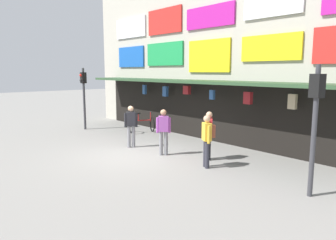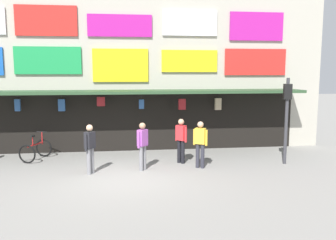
{
  "view_description": "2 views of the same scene",
  "coord_description": "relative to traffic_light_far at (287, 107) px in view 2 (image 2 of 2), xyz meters",
  "views": [
    {
      "loc": [
        9.46,
        -6.49,
        3.04
      ],
      "look_at": [
        0.19,
        1.48,
        1.17
      ],
      "focal_mm": 34.19,
      "sensor_mm": 36.0,
      "label": 1
    },
    {
      "loc": [
        0.13,
        -11.21,
        3.42
      ],
      "look_at": [
        1.77,
        1.94,
        1.6
      ],
      "focal_mm": 37.74,
      "sensor_mm": 36.0,
      "label": 2
    }
  ],
  "objects": [
    {
      "name": "shopfront",
      "position": [
        -6.06,
        3.52,
        1.82
      ],
      "size": [
        18.0,
        2.6,
        8.0
      ],
      "color": "#B2AD9E",
      "rests_on": "ground"
    },
    {
      "name": "pedestrian_in_red",
      "position": [
        -3.84,
        0.55,
        -1.19
      ],
      "size": [
        0.4,
        0.42,
        1.68
      ],
      "color": "black",
      "rests_on": "ground"
    },
    {
      "name": "ground_plane",
      "position": [
        -6.06,
        -1.04,
        -2.14
      ],
      "size": [
        80.0,
        80.0,
        0.0
      ],
      "primitive_type": "plane",
      "color": "gray"
    },
    {
      "name": "pedestrian_in_green",
      "position": [
        -3.26,
        -0.17,
        -1.16
      ],
      "size": [
        0.48,
        0.46,
        1.68
      ],
      "color": "#2D2D38",
      "rests_on": "ground"
    },
    {
      "name": "bicycle_parked",
      "position": [
        -9.39,
        1.74,
        -1.75
      ],
      "size": [
        1.08,
        1.34,
        1.05
      ],
      "color": "black",
      "rests_on": "ground"
    },
    {
      "name": "traffic_light_far",
      "position": [
        0.0,
        0.0,
        0.0
      ],
      "size": [
        0.33,
        0.35,
        3.2
      ],
      "color": "#38383D",
      "rests_on": "ground"
    },
    {
      "name": "pedestrian_in_blue",
      "position": [
        -5.32,
        -0.24,
        -1.19
      ],
      "size": [
        0.4,
        0.43,
        1.68
      ],
      "color": "gray",
      "rests_on": "ground"
    },
    {
      "name": "pedestrian_in_purple",
      "position": [
        -7.09,
        -0.46,
        -1.19
      ],
      "size": [
        0.37,
        0.47,
        1.68
      ],
      "color": "gray",
      "rests_on": "ground"
    }
  ]
}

